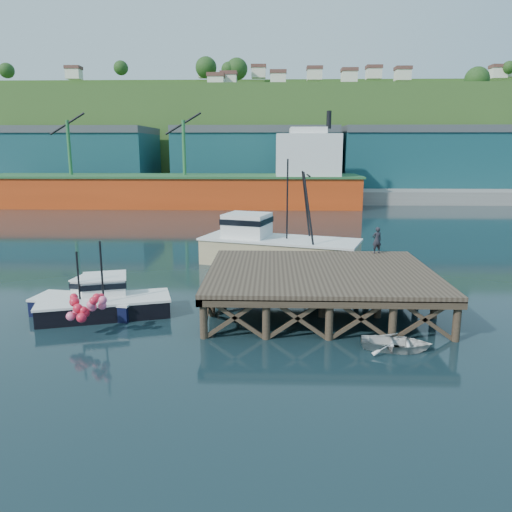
{
  "coord_description": "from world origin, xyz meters",
  "views": [
    {
      "loc": [
        2.86,
        -26.17,
        8.53
      ],
      "look_at": [
        1.98,
        2.0,
        2.42
      ],
      "focal_mm": 35.0,
      "sensor_mm": 36.0,
      "label": 1
    }
  ],
  "objects_px": {
    "trawler": "(276,244)",
    "dockworker": "(377,240)",
    "dinghy": "(396,343)",
    "boat_black": "(105,301)",
    "boat_navy": "(88,300)"
  },
  "relations": [
    {
      "from": "dinghy",
      "to": "dockworker",
      "type": "xyz_separation_m",
      "value": [
        1.12,
        10.2,
        2.64
      ]
    },
    {
      "from": "trawler",
      "to": "dockworker",
      "type": "relative_size",
      "value": 7.46
    },
    {
      "from": "dinghy",
      "to": "dockworker",
      "type": "bearing_deg",
      "value": 3.86
    },
    {
      "from": "dinghy",
      "to": "boat_black",
      "type": "bearing_deg",
      "value": 83.46
    },
    {
      "from": "dockworker",
      "to": "boat_black",
      "type": "bearing_deg",
      "value": 5.55
    },
    {
      "from": "boat_black",
      "to": "trawler",
      "type": "bearing_deg",
      "value": 36.19
    },
    {
      "from": "trawler",
      "to": "dinghy",
      "type": "distance_m",
      "value": 16.78
    },
    {
      "from": "boat_black",
      "to": "trawler",
      "type": "distance_m",
      "value": 14.82
    },
    {
      "from": "boat_navy",
      "to": "trawler",
      "type": "height_order",
      "value": "trawler"
    },
    {
      "from": "dockworker",
      "to": "boat_navy",
      "type": "bearing_deg",
      "value": 3.32
    },
    {
      "from": "dinghy",
      "to": "trawler",
      "type": "bearing_deg",
      "value": 27.72
    },
    {
      "from": "boat_navy",
      "to": "trawler",
      "type": "bearing_deg",
      "value": 57.56
    },
    {
      "from": "boat_black",
      "to": "trawler",
      "type": "xyz_separation_m",
      "value": [
        9.02,
        11.73,
        0.85
      ]
    },
    {
      "from": "boat_navy",
      "to": "dockworker",
      "type": "distance_m",
      "value": 17.29
    },
    {
      "from": "boat_black",
      "to": "dinghy",
      "type": "relative_size",
      "value": 2.34
    }
  ]
}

